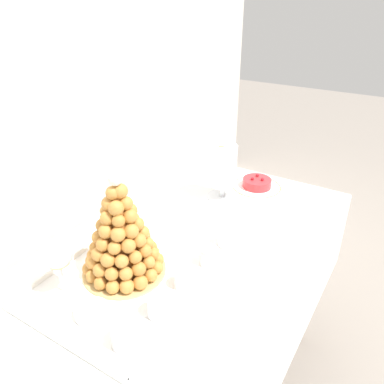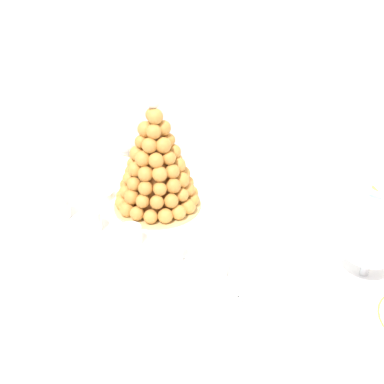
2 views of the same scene
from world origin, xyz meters
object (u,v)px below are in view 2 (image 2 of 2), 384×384
Objects in this scene: dessert_cup_centre at (131,236)px; macaron_goblet at (375,225)px; serving_tray at (163,217)px; croquembouche at (156,165)px; wine_glass at (129,145)px; dessert_cup_left at (59,209)px; dessert_cup_right at (215,267)px; dessert_cup_mid_left at (90,222)px; creme_brulee_ramekin at (99,194)px; dessert_cup_mid_right at (171,252)px.

dessert_cup_centre is 0.57m from macaron_goblet.
dessert_cup_centre is (-0.00, -0.15, 0.03)m from serving_tray.
macaron_goblet reaches higher than dessert_cup_centre.
croquembouche is 0.18m from wine_glass.
dessert_cup_centre is at bearing -2.13° from dessert_cup_left.
dessert_cup_right is at bearing -33.35° from serving_tray.
macaron_goblet is 1.31× the size of wine_glass.
dessert_cup_centre is at bearing -90.38° from serving_tray.
serving_tray is at bearing 29.41° from dessert_cup_left.
wine_glass is at bearing 149.91° from croquembouche.
wine_glass is at bearing 171.23° from macaron_goblet.
dessert_cup_left is 0.34× the size of wine_glass.
dessert_cup_left is 1.05× the size of dessert_cup_mid_left.
croquembouche is 0.22m from dessert_cup_centre.
dessert_cup_left is (-0.21, -0.18, -0.10)m from croquembouche.
dessert_cup_mid_left is 1.04× the size of dessert_cup_centre.
creme_brulee_ramekin is 0.77m from macaron_goblet.
serving_tray is 11.55× the size of dessert_cup_mid_right.
serving_tray is 0.14m from croquembouche.
creme_brulee_ramekin is (-0.34, 0.16, -0.01)m from dessert_cup_mid_right.
dessert_cup_left is at bearing -168.92° from macaron_goblet.
wine_glass reaches higher than serving_tray.
dessert_cup_centre is 0.31× the size of wine_glass.
dessert_cup_left is 0.49m from dessert_cup_right.
dessert_cup_mid_right is 0.44m from wine_glass.
wine_glass is (-0.19, 0.28, 0.10)m from dessert_cup_centre.
croquembouche reaches higher than serving_tray.
dessert_cup_centre is at bearing -33.46° from creme_brulee_ramekin.
dessert_cup_mid_left reaches higher than serving_tray.
dessert_cup_mid_right reaches higher than dessert_cup_mid_left.
dessert_cup_left is 0.25m from dessert_cup_centre.
dessert_cup_right is at bearing -2.23° from dessert_cup_left.
dessert_cup_left is at bearing -139.23° from croquembouche.
dessert_cup_mid_right reaches higher than creme_brulee_ramekin.
dessert_cup_left is 0.29m from wine_glass.
macaron_goblet reaches higher than dessert_cup_mid_left.
macaron_goblet reaches higher than dessert_cup_mid_right.
dessert_cup_centre reaches higher than serving_tray.
dessert_cup_mid_left is 0.18m from creme_brulee_ramekin.
wine_glass is at bearing 103.78° from dessert_cup_mid_left.
croquembouche is 1.39× the size of macaron_goblet.
wine_glass is (-0.32, 0.29, 0.10)m from dessert_cup_mid_right.
macaron_goblet is at bearing 14.02° from dessert_cup_mid_left.
dessert_cup_mid_right is at bearing -24.58° from creme_brulee_ramekin.
croquembouche is 1.82× the size of wine_glass.
dessert_cup_mid_right is at bearing -157.00° from macaron_goblet.
macaron_goblet is at bearing 1.52° from serving_tray.
croquembouche is 0.23m from dessert_cup_mid_left.
dessert_cup_mid_left is 1.01× the size of dessert_cup_mid_right.
creme_brulee_ramekin is at bearing 122.28° from dessert_cup_mid_left.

